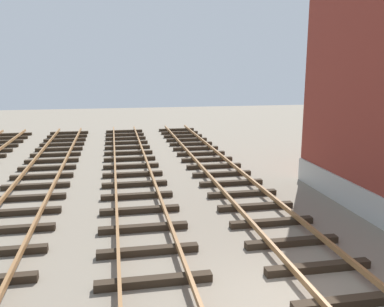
{
  "coord_description": "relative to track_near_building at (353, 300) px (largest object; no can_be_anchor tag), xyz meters",
  "views": [
    {
      "loc": [
        -3.13,
        -6.49,
        4.55
      ],
      "look_at": [
        -0.38,
        7.85,
        1.45
      ],
      "focal_mm": 38.64,
      "sensor_mm": 36.0,
      "label": 1
    }
  ],
  "objects": [
    {
      "name": "track_near_building",
      "position": [
        0.0,
        0.0,
        0.0
      ],
      "size": [
        2.5,
        46.36,
        0.32
      ],
      "color": "#2D2319",
      "rests_on": "ground"
    }
  ]
}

